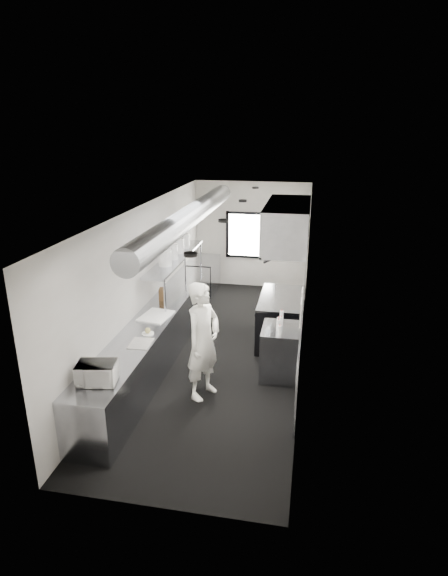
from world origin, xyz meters
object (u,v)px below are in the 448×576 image
at_px(bottle_station, 280,352).
at_px(small_plate, 148,334).
at_px(exhaust_hood, 287,225).
at_px(far_work_table, 203,276).
at_px(microwave, 97,373).
at_px(deli_tub_a, 95,369).
at_px(plate_stack_c, 179,246).
at_px(squeeze_bottle_b, 278,325).
at_px(squeeze_bottle_c, 279,323).
at_px(plate_stack_a, 165,258).
at_px(squeeze_bottle_a, 280,330).
at_px(range, 280,319).
at_px(squeeze_bottle_d, 281,321).
at_px(cutting_board, 156,316).
at_px(squeeze_bottle_e, 282,316).
at_px(plate_stack_b, 172,252).
at_px(pass_shelf, 176,258).
at_px(prep_counter, 157,336).
at_px(deli_tub_b, 101,364).
at_px(knife_block, 162,294).
at_px(line_cook, 203,341).
at_px(plate_stack_d, 185,241).

bearing_deg(bottle_station, small_plate, -163.14).
bearing_deg(exhaust_hood, far_work_table, 131.94).
xyz_separation_m(bottle_station, microwave, (-2.30, -2.24, 0.59)).
height_order(deli_tub_a, plate_stack_c, plate_stack_c).
bearing_deg(far_work_table, squeeze_bottle_b, -60.65).
bearing_deg(plate_stack_c, deli_tub_a, -91.51).
relative_size(squeeze_bottle_b, squeeze_bottle_c, 1.06).
relative_size(plate_stack_c, squeeze_bottle_c, 1.69).
xyz_separation_m(plate_stack_a, squeeze_bottle_a, (2.35, -1.33, -0.74)).
xyz_separation_m(small_plate, squeeze_bottle_c, (2.11, 0.67, 0.08)).
bearing_deg(range, squeeze_bottle_d, -85.70).
bearing_deg(bottle_station, cutting_board, 177.63).
relative_size(small_plate, squeeze_bottle_e, 1.01).
xyz_separation_m(exhaust_hood, plate_stack_b, (-2.31, 0.13, -0.66)).
xyz_separation_m(pass_shelf, deli_tub_a, (-0.12, -3.68, -0.59)).
height_order(prep_counter, plate_stack_b, plate_stack_b).
bearing_deg(prep_counter, range, 28.74).
bearing_deg(plate_stack_c, far_work_table, 88.32).
bearing_deg(small_plate, prep_counter, 99.71).
relative_size(prep_counter, plate_stack_a, 19.48).
bearing_deg(pass_shelf, plate_stack_b, -97.29).
xyz_separation_m(far_work_table, squeeze_bottle_b, (2.25, -4.01, 0.55)).
relative_size(exhaust_hood, prep_counter, 0.37).
bearing_deg(deli_tub_b, squeeze_bottle_b, 35.70).
xyz_separation_m(exhaust_hood, small_plate, (-2.10, -2.05, -1.48)).
xyz_separation_m(cutting_board, squeeze_bottle_e, (2.24, 0.20, 0.09)).
height_order(prep_counter, squeeze_bottle_c, squeeze_bottle_c).
height_order(plate_stack_c, squeeze_bottle_b, plate_stack_c).
bearing_deg(squeeze_bottle_d, squeeze_bottle_b, -98.23).
bearing_deg(prep_counter, bottle_station, -4.97).
height_order(prep_counter, small_plate, small_plate).
distance_m(range, cutting_board, 2.56).
xyz_separation_m(knife_block, plate_stack_c, (0.07, 1.06, 0.71)).
distance_m(exhaust_hood, prep_counter, 3.20).
bearing_deg(exhaust_hood, squeeze_bottle_b, -89.77).
height_order(exhaust_hood, line_cook, exhaust_hood).
bearing_deg(squeeze_bottle_d, squeeze_bottle_e, 92.27).
distance_m(small_plate, squeeze_bottle_b, 2.18).
relative_size(far_work_table, deli_tub_a, 9.74).
relative_size(plate_stack_a, plate_stack_d, 0.94).
relative_size(deli_tub_b, knife_block, 0.61).
relative_size(far_work_table, squeeze_bottle_b, 6.09).
bearing_deg(deli_tub_a, squeeze_bottle_a, 34.72).
bearing_deg(small_plate, squeeze_bottle_a, 9.72).
bearing_deg(far_work_table, plate_stack_b, -91.51).
height_order(small_plate, squeeze_bottle_d, squeeze_bottle_d).
bearing_deg(plate_stack_d, small_plate, -86.48).
relative_size(exhaust_hood, plate_stack_b, 7.05).
relative_size(range, squeeze_bottle_d, 10.05).
height_order(range, knife_block, knife_block).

